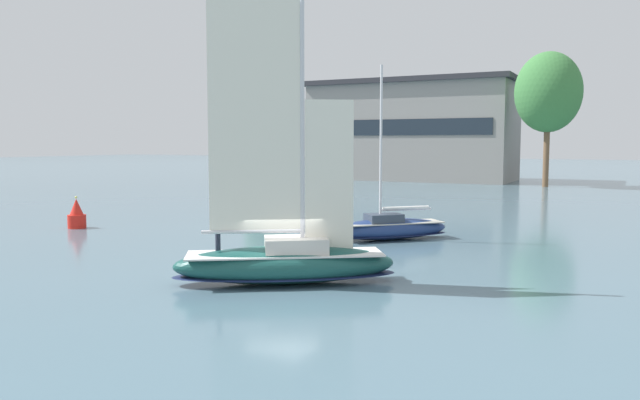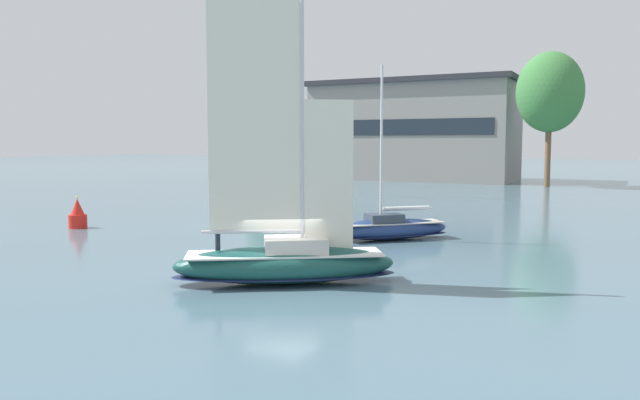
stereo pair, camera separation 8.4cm
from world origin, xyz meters
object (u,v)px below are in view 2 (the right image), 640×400
Objects in this scene: tree_shore_left at (550,92)px; sailboat_moored_mid_channel at (389,228)px; tree_shore_center at (267,111)px; channel_buoy at (78,215)px; sailboat_main at (285,259)px.

tree_shore_left is 1.70× the size of sailboat_moored_mid_channel.
tree_shore_left is at bearing -5.69° from tree_shore_center.
channel_buoy is at bearing -166.78° from sailboat_moored_mid_channel.
tree_shore_center is 1.56× the size of sailboat_moored_mid_channel.
tree_shore_left reaches higher than sailboat_main.
sailboat_main is 5.80× the size of channel_buoy.
tree_shore_center is (-43.40, 4.32, -0.99)m from tree_shore_left.
sailboat_main is 21.18m from channel_buoy.
tree_shore_left reaches higher than sailboat_moored_mid_channel.
tree_shore_center reaches higher than sailboat_moored_mid_channel.
tree_shore_center is 62.24m from channel_buoy.
tree_shore_left is at bearing 87.27° from sailboat_moored_mid_channel.
sailboat_main is at bearing -88.62° from sailboat_moored_mid_channel.
channel_buoy is at bearing -112.27° from tree_shore_left.
tree_shore_center is 1.27× the size of sailboat_main.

